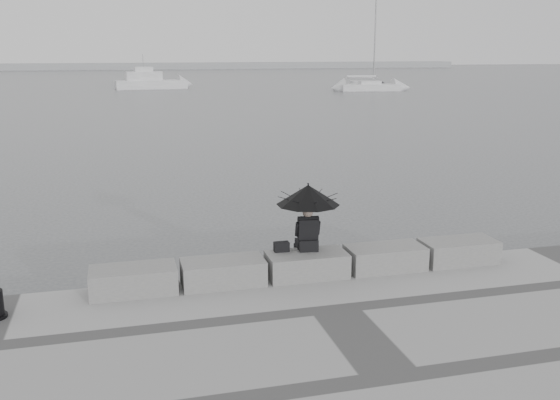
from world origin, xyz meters
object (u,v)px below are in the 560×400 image
object	(u,v)px
sailboat_right	(370,86)
seated_person	(308,201)
motor_cruiser	(151,82)
small_motorboat	(364,86)

from	to	relation	value
sailboat_right	seated_person	bearing A→B (deg)	-106.83
seated_person	motor_cruiser	xyz separation A→B (m)	(0.99, 71.85, -1.13)
seated_person	sailboat_right	world-z (taller)	sailboat_right
seated_person	sailboat_right	size ratio (longest dim) A/B	0.11
motor_cruiser	small_motorboat	size ratio (longest dim) A/B	1.57
motor_cruiser	small_motorboat	xyz separation A→B (m)	(26.67, -6.83, -0.57)
seated_person	small_motorboat	size ratio (longest dim) A/B	0.24
sailboat_right	small_motorboat	distance (m)	3.95
motor_cruiser	small_motorboat	world-z (taller)	motor_cruiser
motor_cruiser	small_motorboat	distance (m)	27.53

